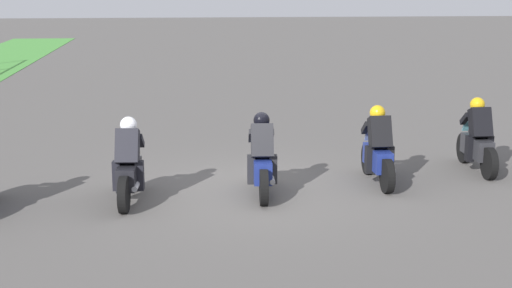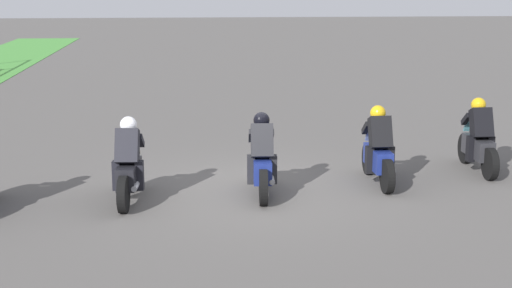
{
  "view_description": "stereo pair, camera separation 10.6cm",
  "coord_description": "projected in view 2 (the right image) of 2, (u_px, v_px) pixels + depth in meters",
  "views": [
    {
      "loc": [
        -13.73,
        1.22,
        3.94
      ],
      "look_at": [
        -0.05,
        -0.03,
        0.9
      ],
      "focal_mm": 53.64,
      "sensor_mm": 36.0,
      "label": 1
    },
    {
      "loc": [
        -13.74,
        1.11,
        3.94
      ],
      "look_at": [
        -0.05,
        -0.03,
        0.9
      ],
      "focal_mm": 53.64,
      "sensor_mm": 36.0,
      "label": 2
    }
  ],
  "objects": [
    {
      "name": "ground_plane",
      "position": [
        254.0,
        190.0,
        14.31
      ],
      "size": [
        120.0,
        120.0,
        0.0
      ],
      "primitive_type": "plane",
      "color": "#54514E"
    },
    {
      "name": "rider_lane_a",
      "position": [
        479.0,
        141.0,
        15.59
      ],
      "size": [
        2.04,
        0.54,
        1.51
      ],
      "rotation": [
        0.0,
        0.0,
        -0.01
      ],
      "color": "black",
      "rests_on": "ground_plane"
    },
    {
      "name": "rider_lane_c",
      "position": [
        262.0,
        161.0,
        13.94
      ],
      "size": [
        2.04,
        0.55,
        1.51
      ],
      "rotation": [
        0.0,
        0.0,
        -0.05
      ],
      "color": "black",
      "rests_on": "ground_plane"
    },
    {
      "name": "rider_lane_d",
      "position": [
        129.0,
        167.0,
        13.52
      ],
      "size": [
        2.04,
        0.55,
        1.51
      ],
      "rotation": [
        0.0,
        0.0,
        -0.07
      ],
      "color": "black",
      "rests_on": "ground_plane"
    },
    {
      "name": "rider_lane_b",
      "position": [
        378.0,
        152.0,
        14.67
      ],
      "size": [
        2.04,
        0.54,
        1.51
      ],
      "rotation": [
        0.0,
        0.0,
        0.02
      ],
      "color": "black",
      "rests_on": "ground_plane"
    }
  ]
}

